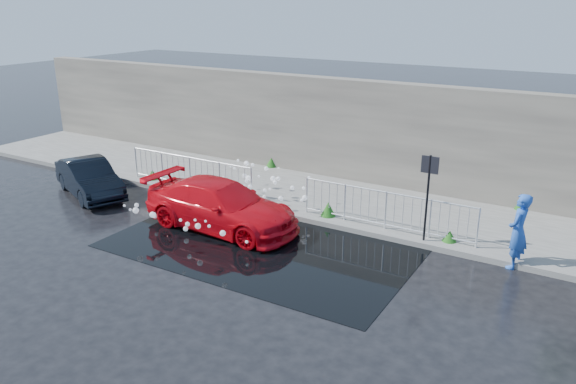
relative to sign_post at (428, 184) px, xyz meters
The scene contains 13 objects.
ground 5.50m from the sign_post, 143.57° to the right, with size 90.00×90.00×0.00m, color black.
pavement 4.90m from the sign_post, 155.66° to the left, with size 30.00×4.00×0.15m, color #5D5D59.
curb 4.51m from the sign_post, behind, with size 30.00×0.25×0.16m, color #5D5D59.
retaining_wall 5.87m from the sign_post, 135.69° to the left, with size 30.00×0.60×3.50m, color #534D46.
puddle 4.59m from the sign_post, 150.42° to the right, with size 8.00×5.00×0.01m, color black.
sign_post is the anchor object (origin of this frame).
railing_left 8.26m from the sign_post, behind, with size 5.05×0.05×1.10m.
railing_right 1.57m from the sign_post, 168.23° to the left, with size 5.05×0.05×1.10m.
weeds 4.81m from the sign_post, 162.38° to the left, with size 12.17×3.93×0.43m.
water_spray 5.77m from the sign_post, behind, with size 3.67×5.47×1.06m.
red_car 5.75m from the sign_post, 161.96° to the right, with size 1.92×4.72×1.37m, color red.
dark_car 11.07m from the sign_post, behind, with size 1.27×3.66×1.20m, color black.
person 2.43m from the sign_post, ahead, with size 0.69×0.45×1.90m, color blue.
Camera 1 is at (8.09, -10.53, 6.25)m, focal length 35.00 mm.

